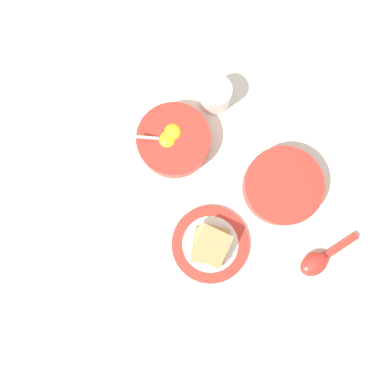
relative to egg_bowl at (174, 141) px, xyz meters
name	(u,v)px	position (x,y,z in m)	size (l,w,h in m)	color
ground_plane	(231,207)	(0.04, -0.21, -0.03)	(3.00, 3.00, 0.00)	silver
egg_bowl	(174,141)	(0.00, 0.00, 0.00)	(0.18, 0.18, 0.08)	red
toast_plate	(210,244)	(-0.05, -0.26, -0.02)	(0.19, 0.19, 0.01)	red
toast_sandwich	(211,245)	(-0.05, -0.26, 0.01)	(0.12, 0.12, 0.05)	tan
soup_spoon	(318,261)	(0.15, -0.42, -0.01)	(0.16, 0.05, 0.03)	red
congee_bowl	(283,186)	(0.17, -0.23, 0.00)	(0.19, 0.19, 0.05)	red
drinking_cup	(216,95)	(0.14, 0.04, 0.01)	(0.07, 0.07, 0.08)	silver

